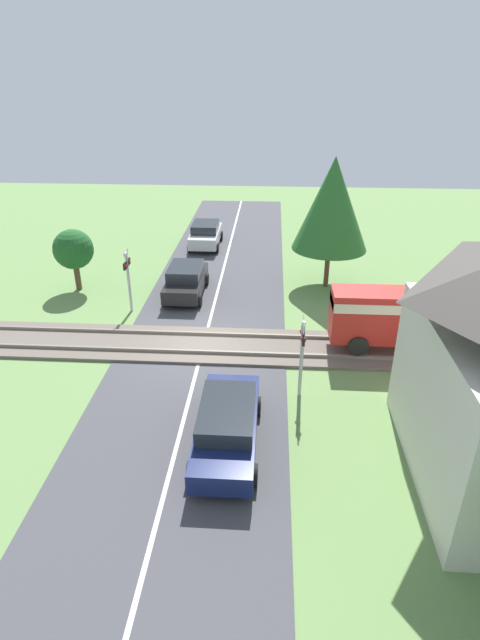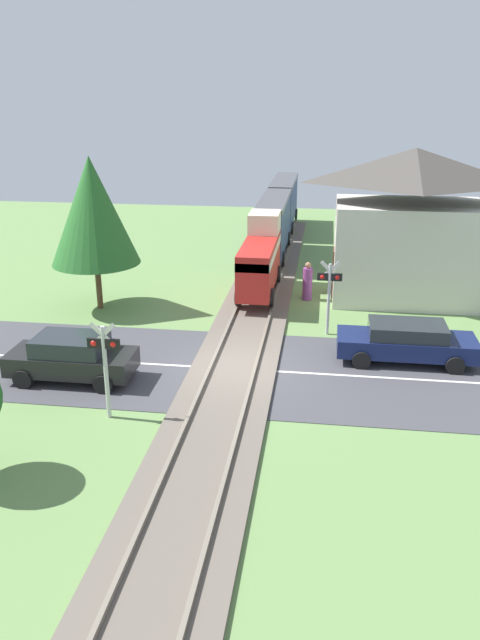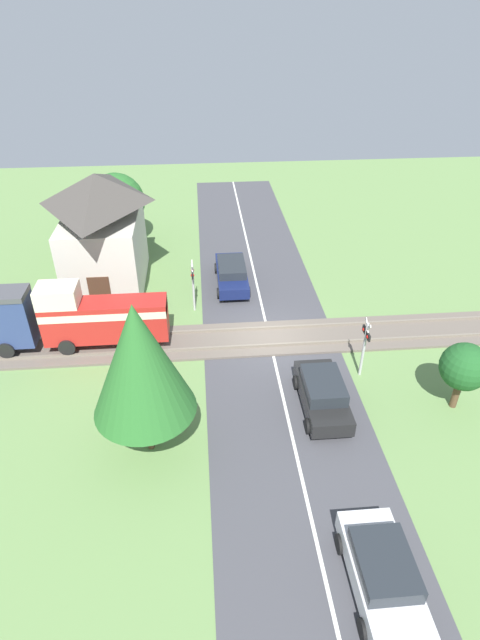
{
  "view_description": "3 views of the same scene",
  "coord_description": "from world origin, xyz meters",
  "views": [
    {
      "loc": [
        16.74,
        2.52,
        9.64
      ],
      "look_at": [
        0.0,
        1.44,
        1.2
      ],
      "focal_mm": 28.0,
      "sensor_mm": 36.0,
      "label": 1
    },
    {
      "loc": [
        2.75,
        -18.36,
        8.59
      ],
      "look_at": [
        0.0,
        1.44,
        1.2
      ],
      "focal_mm": 35.0,
      "sensor_mm": 36.0,
      "label": 2
    },
    {
      "loc": [
        -19.52,
        3.12,
        14.14
      ],
      "look_at": [
        0.0,
        1.44,
        1.2
      ],
      "focal_mm": 28.0,
      "sensor_mm": 36.0,
      "label": 3
    }
  ],
  "objects": [
    {
      "name": "ground_plane",
      "position": [
        0.0,
        0.0,
        0.0
      ],
      "size": [
        60.0,
        60.0,
        0.0
      ],
      "primitive_type": "plane",
      "color": "#66894C"
    },
    {
      "name": "road_surface",
      "position": [
        0.0,
        0.0,
        0.01
      ],
      "size": [
        48.0,
        6.4,
        0.02
      ],
      "color": "#424247",
      "rests_on": "ground_plane"
    },
    {
      "name": "track_bed",
      "position": [
        0.0,
        0.0,
        0.07
      ],
      "size": [
        2.8,
        48.0,
        0.24
      ],
      "color": "#665B51",
      "rests_on": "ground_plane"
    },
    {
      "name": "car_near_crossing",
      "position": [
        -4.91,
        -1.44,
        0.77
      ],
      "size": [
        3.92,
        1.8,
        1.47
      ],
      "color": "black",
      "rests_on": "ground_plane"
    },
    {
      "name": "car_far_side",
      "position": [
        5.6,
        1.44,
        0.73
      ],
      "size": [
        4.56,
        1.83,
        1.37
      ],
      "color": "#141E4C",
      "rests_on": "ground_plane"
    },
    {
      "name": "car_behind_queue",
      "position": [
        -12.27,
        -1.44,
        0.77
      ],
      "size": [
        3.73,
        1.81,
        1.45
      ],
      "color": "silver",
      "rests_on": "ground_plane"
    },
    {
      "name": "crossing_signal_west_approach",
      "position": [
        -2.99,
        -3.6,
        1.82
      ],
      "size": [
        0.9,
        0.18,
        2.82
      ],
      "color": "#B7B7B7",
      "rests_on": "ground_plane"
    },
    {
      "name": "crossing_signal_east_approach",
      "position": [
        2.99,
        3.6,
        1.82
      ],
      "size": [
        0.9,
        0.18,
        2.82
      ],
      "color": "#B7B7B7",
      "rests_on": "ground_plane"
    },
    {
      "name": "station_building",
      "position": [
        6.26,
        8.4,
        3.13
      ],
      "size": [
        6.65,
        4.27,
        6.4
      ],
      "color": "beige",
      "rests_on": "ground_plane"
    },
    {
      "name": "pedestrian_by_station",
      "position": [
        2.09,
        7.62,
        0.76
      ],
      "size": [
        0.41,
        0.41,
        1.68
      ],
      "color": "#7F3D84",
      "rests_on": "ground_plane"
    },
    {
      "name": "tree_by_station",
      "position": [
        11.84,
        8.35,
        2.9
      ],
      "size": [
        3.56,
        3.56,
        4.68
      ],
      "color": "brown",
      "rests_on": "ground_plane"
    },
    {
      "name": "tree_roadside_hedge",
      "position": [
        -6.45,
        5.29,
        4.09
      ],
      "size": [
        3.57,
        3.57,
        6.23
      ],
      "color": "brown",
      "rests_on": "ground_plane"
    },
    {
      "name": "tree_beyond_track",
      "position": [
        -5.27,
        -6.81,
        2.02
      ],
      "size": [
        1.89,
        1.89,
        2.99
      ],
      "color": "brown",
      "rests_on": "ground_plane"
    }
  ]
}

